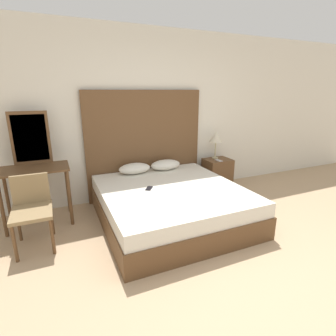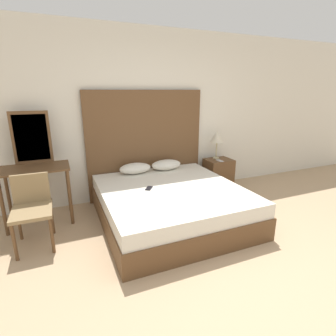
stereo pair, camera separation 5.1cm
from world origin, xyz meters
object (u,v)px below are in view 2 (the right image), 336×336
(nightstand, at_px, (218,174))
(table_lamp, at_px, (217,137))
(vanity_desk, at_px, (36,178))
(chair, at_px, (32,205))
(bed, at_px, (171,204))
(phone_on_bed, at_px, (149,188))
(phone_on_nightstand, at_px, (220,161))

(nightstand, bearing_deg, table_lamp, 101.20)
(table_lamp, height_order, vanity_desk, table_lamp)
(vanity_desk, bearing_deg, table_lamp, 4.10)
(nightstand, bearing_deg, chair, -167.26)
(bed, distance_m, phone_on_bed, 0.39)
(bed, bearing_deg, vanity_desk, 159.04)
(bed, relative_size, vanity_desk, 2.33)
(chair, bearing_deg, table_lamp, 14.19)
(phone_on_bed, bearing_deg, nightstand, 23.89)
(chair, bearing_deg, bed, -3.29)
(nightstand, height_order, table_lamp, table_lamp)
(bed, distance_m, chair, 1.73)
(bed, relative_size, phone_on_bed, 12.20)
(phone_on_bed, relative_size, vanity_desk, 0.19)
(vanity_desk, bearing_deg, phone_on_nightstand, 0.79)
(phone_on_nightstand, bearing_deg, table_lamp, 79.03)
(phone_on_bed, relative_size, chair, 0.20)
(phone_on_bed, height_order, table_lamp, table_lamp)
(phone_on_bed, distance_m, table_lamp, 1.80)
(phone_on_bed, xyz_separation_m, vanity_desk, (-1.38, 0.56, 0.15))
(bed, height_order, chair, chair)
(bed, xyz_separation_m, chair, (-1.71, 0.10, 0.24))
(phone_on_bed, bearing_deg, vanity_desk, 157.84)
(chair, bearing_deg, phone_on_nightstand, 11.18)
(nightstand, xyz_separation_m, chair, (-2.99, -0.68, 0.20))
(bed, distance_m, phone_on_nightstand, 1.45)
(phone_on_nightstand, bearing_deg, bed, -151.21)
(bed, bearing_deg, phone_on_nightstand, 28.79)
(nightstand, xyz_separation_m, phone_on_nightstand, (-0.05, -0.09, 0.29))
(chair, bearing_deg, phone_on_bed, -0.84)
(vanity_desk, bearing_deg, bed, -20.96)
(phone_on_nightstand, bearing_deg, vanity_desk, -179.21)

